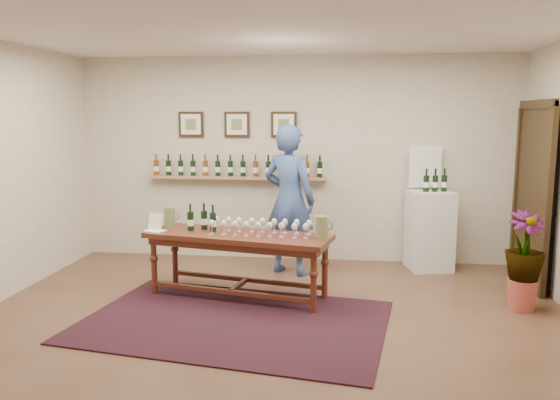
# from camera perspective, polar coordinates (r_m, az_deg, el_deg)

# --- Properties ---
(ground) EXTENTS (6.00, 6.00, 0.00)m
(ground) POSITION_cam_1_polar(r_m,az_deg,el_deg) (5.41, -1.05, -12.92)
(ground) COLOR #4D3122
(ground) RESTS_ON ground
(room_shell) EXTENTS (6.00, 6.00, 6.00)m
(room_shell) POSITION_cam_1_polar(r_m,az_deg,el_deg) (7.03, 18.44, 1.16)
(room_shell) COLOR beige
(room_shell) RESTS_ON ground
(rug) EXTENTS (3.18, 2.37, 0.02)m
(rug) POSITION_cam_1_polar(r_m,az_deg,el_deg) (5.49, -4.83, -12.51)
(rug) COLOR #43130B
(rug) RESTS_ON ground
(tasting_table) EXTENTS (2.13, 1.06, 0.72)m
(tasting_table) POSITION_cam_1_polar(r_m,az_deg,el_deg) (6.03, -4.41, -4.52)
(tasting_table) COLOR #411A10
(tasting_table) RESTS_ON ground
(table_glasses) EXTENTS (1.22, 0.37, 0.17)m
(table_glasses) POSITION_cam_1_polar(r_m,az_deg,el_deg) (5.94, -2.08, -2.80)
(table_glasses) COLOR silver
(table_glasses) RESTS_ON tasting_table
(table_bottles) EXTENTS (0.32, 0.19, 0.33)m
(table_bottles) POSITION_cam_1_polar(r_m,az_deg,el_deg) (6.20, -8.07, -1.64)
(table_bottles) COLOR black
(table_bottles) RESTS_ON tasting_table
(pitcher_left) EXTENTS (0.19, 0.19, 0.23)m
(pitcher_left) POSITION_cam_1_polar(r_m,az_deg,el_deg) (6.44, -11.45, -1.75)
(pitcher_left) COLOR olive
(pitcher_left) RESTS_ON tasting_table
(pitcher_right) EXTENTS (0.18, 0.18, 0.24)m
(pitcher_right) POSITION_cam_1_polar(r_m,az_deg,el_deg) (5.74, 4.35, -2.86)
(pitcher_right) COLOR olive
(pitcher_right) RESTS_ON tasting_table
(menu_card) EXTENTS (0.26, 0.22, 0.20)m
(menu_card) POSITION_cam_1_polar(r_m,az_deg,el_deg) (6.28, -12.90, -2.25)
(menu_card) COLOR white
(menu_card) RESTS_ON tasting_table
(display_pedestal) EXTENTS (0.62, 0.62, 1.03)m
(display_pedestal) POSITION_cam_1_polar(r_m,az_deg,el_deg) (7.40, 15.34, -3.07)
(display_pedestal) COLOR silver
(display_pedestal) RESTS_ON ground
(pedestal_bottles) EXTENTS (0.34, 0.16, 0.33)m
(pedestal_bottles) POSITION_cam_1_polar(r_m,az_deg,el_deg) (7.28, 15.92, 2.14)
(pedestal_bottles) COLOR black
(pedestal_bottles) RESTS_ON display_pedestal
(info_sign) EXTENTS (0.43, 0.12, 0.60)m
(info_sign) POSITION_cam_1_polar(r_m,az_deg,el_deg) (7.45, 14.95, 3.38)
(info_sign) COLOR white
(info_sign) RESTS_ON display_pedestal
(potted_plant) EXTENTS (0.60, 0.60, 0.90)m
(potted_plant) POSITION_cam_1_polar(r_m,az_deg,el_deg) (6.17, 24.15, -5.84)
(potted_plant) COLOR #AD4839
(potted_plant) RESTS_ON ground
(person) EXTENTS (0.82, 0.69, 1.90)m
(person) POSITION_cam_1_polar(r_m,az_deg,el_deg) (6.87, 0.98, -0.00)
(person) COLOR #374F83
(person) RESTS_ON ground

